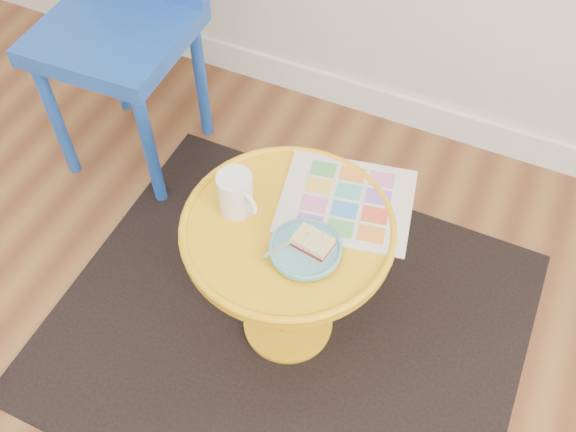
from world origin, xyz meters
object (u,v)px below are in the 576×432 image
at_px(newspaper, 346,201).
at_px(plate, 305,249).
at_px(mug, 236,193).
at_px(chair, 123,2).
at_px(side_table, 288,259).

relative_size(newspaper, plate, 1.92).
relative_size(mug, plate, 0.70).
height_order(newspaper, mug, mug).
bearing_deg(chair, plate, -35.52).
relative_size(side_table, newspaper, 1.62).
height_order(side_table, newspaper, newspaper).
distance_m(side_table, chair, 0.93).
distance_m(side_table, mug, 0.23).
height_order(mug, plate, mug).
relative_size(side_table, mug, 4.41).
height_order(side_table, plate, plate).
bearing_deg(chair, side_table, -35.03).
bearing_deg(side_table, chair, 147.13).
relative_size(newspaper, mug, 2.73).
distance_m(chair, newspaper, 0.94).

